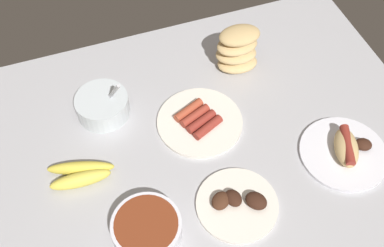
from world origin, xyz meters
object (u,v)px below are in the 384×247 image
(banana_bunch, at_px, (81,174))
(plate_grilled_meat, at_px, (238,203))
(plate_hotdog_assembled, at_px, (346,150))
(bowl_coleslaw, at_px, (102,105))
(bread_stack, at_px, (237,49))
(bowl_chili, at_px, (147,228))
(plate_sausages, at_px, (198,121))

(banana_bunch, relative_size, plate_grilled_meat, 0.85)
(plate_hotdog_assembled, bearing_deg, bowl_coleslaw, 148.43)
(bread_stack, height_order, plate_hotdog_assembled, bread_stack)
(plate_grilled_meat, relative_size, bowl_coleslaw, 1.25)
(plate_hotdog_assembled, distance_m, banana_bunch, 0.68)
(bread_stack, bearing_deg, bowl_coleslaw, -174.70)
(plate_hotdog_assembled, height_order, bowl_coleslaw, bowl_coleslaw)
(bowl_chili, height_order, banana_bunch, bowl_chili)
(plate_sausages, distance_m, bread_stack, 0.25)
(banana_bunch, height_order, plate_grilled_meat, plate_grilled_meat)
(banana_bunch, distance_m, bowl_coleslaw, 0.21)
(banana_bunch, bearing_deg, bowl_coleslaw, 61.50)
(bowl_chili, bearing_deg, bowl_coleslaw, 92.13)
(bread_stack, distance_m, plate_grilled_meat, 0.46)
(plate_hotdog_assembled, relative_size, bowl_chili, 1.40)
(banana_bunch, distance_m, plate_grilled_meat, 0.40)
(plate_hotdog_assembled, height_order, plate_grilled_meat, plate_hotdog_assembled)
(banana_bunch, xyz_separation_m, bowl_coleslaw, (0.10, 0.19, 0.01))
(plate_hotdog_assembled, xyz_separation_m, bowl_coleslaw, (-0.56, 0.34, 0.02))
(plate_hotdog_assembled, xyz_separation_m, banana_bunch, (-0.66, 0.16, 0.00))
(plate_sausages, distance_m, bowl_chili, 0.34)
(plate_hotdog_assembled, height_order, bowl_chili, plate_hotdog_assembled)
(plate_hotdog_assembled, distance_m, bowl_coleslaw, 0.66)
(banana_bunch, bearing_deg, plate_sausages, 10.55)
(plate_hotdog_assembled, bearing_deg, plate_grilled_meat, -172.21)
(bowl_chili, height_order, bowl_coleslaw, bowl_coleslaw)
(plate_hotdog_assembled, distance_m, plate_grilled_meat, 0.32)
(plate_grilled_meat, bearing_deg, plate_sausages, 91.71)
(plate_hotdog_assembled, bearing_deg, bread_stack, 111.06)
(bowl_chili, xyz_separation_m, plate_grilled_meat, (0.23, -0.01, -0.02))
(banana_bunch, height_order, bowl_coleslaw, bowl_coleslaw)
(plate_hotdog_assembled, xyz_separation_m, plate_grilled_meat, (-0.32, -0.04, -0.01))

